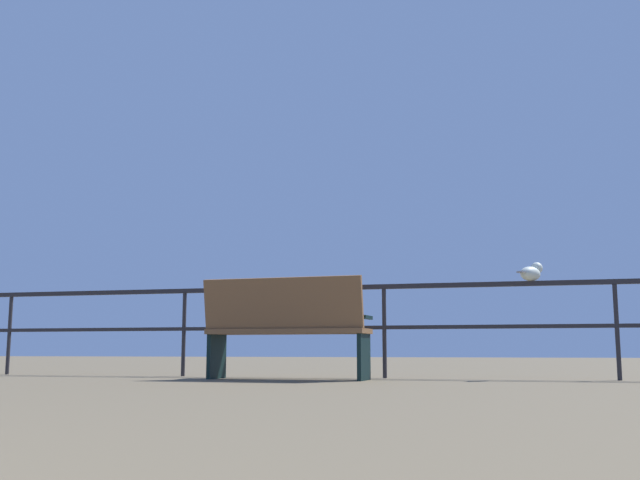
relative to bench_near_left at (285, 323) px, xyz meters
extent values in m
cube|color=#252327|center=(-0.28, 0.71, 0.40)|extent=(20.74, 0.05, 0.05)
cube|color=#252327|center=(-0.28, 0.71, -0.03)|extent=(20.74, 0.04, 0.04)
cylinder|color=#252327|center=(-3.73, 0.71, -0.08)|extent=(0.04, 0.04, 0.96)
cylinder|color=#252327|center=(-1.43, 0.71, -0.08)|extent=(0.04, 0.04, 0.96)
cylinder|color=#252327|center=(0.88, 0.71, -0.08)|extent=(0.04, 0.04, 0.96)
cylinder|color=#252327|center=(3.18, 0.71, -0.08)|extent=(0.04, 0.04, 0.96)
cube|color=brown|center=(0.00, 0.09, -0.08)|extent=(1.66, 0.50, 0.05)
cube|color=brown|center=(0.00, -0.11, 0.18)|extent=(1.65, 0.21, 0.53)
cube|color=black|center=(0.78, 0.06, -0.32)|extent=(0.06, 0.40, 0.47)
cube|color=black|center=(0.79, 0.23, 0.06)|extent=(0.05, 0.31, 0.04)
cube|color=black|center=(-0.78, 0.12, -0.32)|extent=(0.06, 0.40, 0.47)
cube|color=black|center=(-0.77, 0.29, 0.06)|extent=(0.05, 0.31, 0.04)
ellipsoid|color=silver|center=(2.38, 0.71, 0.50)|extent=(0.28, 0.31, 0.15)
ellipsoid|color=gray|center=(2.38, 0.71, 0.52)|extent=(0.23, 0.27, 0.05)
sphere|color=silver|center=(2.45, 0.81, 0.57)|extent=(0.12, 0.12, 0.12)
cone|color=yellow|center=(2.50, 0.88, 0.57)|extent=(0.07, 0.07, 0.05)
cube|color=gray|center=(2.30, 0.59, 0.51)|extent=(0.11, 0.12, 0.02)
camera|label=1|loc=(2.24, -7.11, -0.26)|focal=41.76mm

